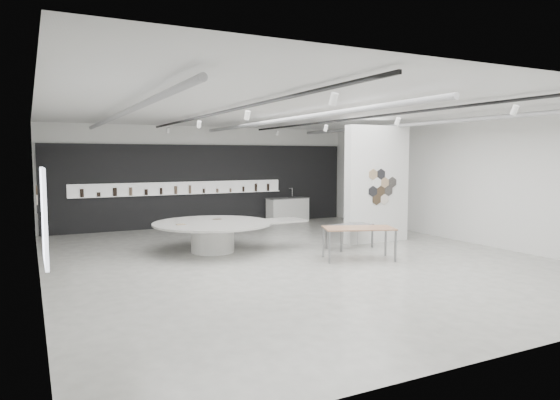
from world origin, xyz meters
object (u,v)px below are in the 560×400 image
partition_column (377,184)px  kitchen_counter (288,210)px  display_island (215,232)px  sample_table_stone (350,227)px  sample_table_wood (359,230)px

partition_column → kitchen_counter: 5.67m
display_island → sample_table_stone: size_ratio=3.02×
sample_table_wood → kitchen_counter: (1.86, 7.48, -0.28)m
sample_table_stone → kitchen_counter: kitchen_counter is taller
partition_column → kitchen_counter: (-0.24, 5.51, -1.31)m
display_island → sample_table_stone: (3.66, -1.25, 0.08)m
sample_table_wood → sample_table_stone: (0.71, 1.41, -0.14)m
sample_table_stone → kitchen_counter: bearing=79.3°
kitchen_counter → partition_column: bearing=-91.2°
partition_column → sample_table_stone: size_ratio=2.50×
display_island → sample_table_stone: bearing=-22.1°
display_island → sample_table_stone: display_island is taller
display_island → partition_column: bearing=-11.1°
partition_column → sample_table_stone: (-1.39, -0.56, -1.17)m
sample_table_wood → partition_column: bearing=43.3°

